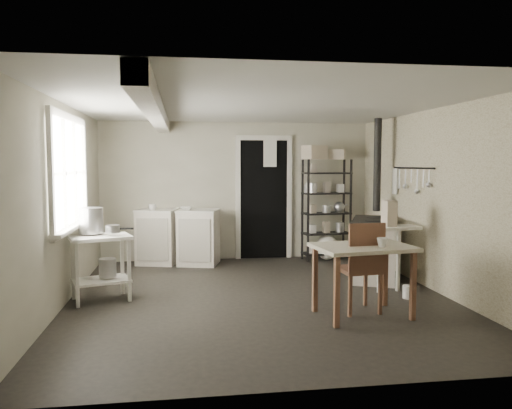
{
  "coord_description": "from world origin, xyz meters",
  "views": [
    {
      "loc": [
        -0.9,
        -5.84,
        1.61
      ],
      "look_at": [
        0.0,
        0.3,
        1.1
      ],
      "focal_mm": 35.0,
      "sensor_mm": 36.0,
      "label": 1
    }
  ],
  "objects": [
    {
      "name": "floor",
      "position": [
        0.0,
        0.0,
        0.0
      ],
      "size": [
        5.0,
        5.0,
        0.0
      ],
      "primitive_type": "plane",
      "color": "black",
      "rests_on": "ground"
    },
    {
      "name": "ceiling",
      "position": [
        0.0,
        0.0,
        2.3
      ],
      "size": [
        5.0,
        5.0,
        0.0
      ],
      "primitive_type": "plane",
      "rotation": [
        3.14,
        0.0,
        0.0
      ],
      "color": "beige",
      "rests_on": "wall_back"
    },
    {
      "name": "wall_back",
      "position": [
        0.0,
        2.5,
        1.15
      ],
      "size": [
        4.5,
        0.02,
        2.3
      ],
      "primitive_type": "cube",
      "color": "#BCB6A0",
      "rests_on": "ground"
    },
    {
      "name": "wall_front",
      "position": [
        0.0,
        -2.5,
        1.15
      ],
      "size": [
        4.5,
        0.02,
        2.3
      ],
      "primitive_type": "cube",
      "color": "#BCB6A0",
      "rests_on": "ground"
    },
    {
      "name": "wall_left",
      "position": [
        -2.25,
        0.0,
        1.15
      ],
      "size": [
        0.02,
        5.0,
        2.3
      ],
      "primitive_type": "cube",
      "color": "#BCB6A0",
      "rests_on": "ground"
    },
    {
      "name": "wall_right",
      "position": [
        2.25,
        0.0,
        1.15
      ],
      "size": [
        0.02,
        5.0,
        2.3
      ],
      "primitive_type": "cube",
      "color": "#BCB6A0",
      "rests_on": "ground"
    },
    {
      "name": "window",
      "position": [
        -2.22,
        0.2,
        1.5
      ],
      "size": [
        0.12,
        1.76,
        1.28
      ],
      "primitive_type": null,
      "color": "silver",
      "rests_on": "wall_left"
    },
    {
      "name": "doorway",
      "position": [
        0.45,
        2.47,
        1.0
      ],
      "size": [
        0.96,
        0.1,
        2.08
      ],
      "primitive_type": null,
      "color": "silver",
      "rests_on": "ground"
    },
    {
      "name": "ceiling_beam",
      "position": [
        -1.2,
        0.0,
        2.2
      ],
      "size": [
        0.18,
        5.0,
        0.18
      ],
      "primitive_type": null,
      "color": "silver",
      "rests_on": "ceiling"
    },
    {
      "name": "wallpaper_panel",
      "position": [
        2.24,
        0.0,
        1.15
      ],
      "size": [
        0.01,
        5.0,
        2.3
      ],
      "primitive_type": null,
      "color": "beige",
      "rests_on": "wall_right"
    },
    {
      "name": "utensil_rail",
      "position": [
        2.19,
        0.6,
        1.55
      ],
      "size": [
        0.06,
        1.2,
        0.44
      ],
      "primitive_type": null,
      "color": "#BCBCBF",
      "rests_on": "wall_right"
    },
    {
      "name": "prep_table",
      "position": [
        -1.87,
        0.13,
        0.4
      ],
      "size": [
        0.79,
        0.67,
        0.77
      ],
      "primitive_type": null,
      "rotation": [
        0.0,
        0.0,
        0.32
      ],
      "color": "silver",
      "rests_on": "ground"
    },
    {
      "name": "stockpot",
      "position": [
        -1.99,
        0.24,
        0.94
      ],
      "size": [
        0.36,
        0.36,
        0.3
      ],
      "primitive_type": "cylinder",
      "rotation": [
        0.0,
        0.0,
        -0.35
      ],
      "color": "#BCBCBF",
      "rests_on": "prep_table"
    },
    {
      "name": "saucepan",
      "position": [
        -1.72,
        0.1,
        0.85
      ],
      "size": [
        0.22,
        0.22,
        0.09
      ],
      "primitive_type": "cylinder",
      "rotation": [
        0.0,
        0.0,
        0.4
      ],
      "color": "#BCBCBF",
      "rests_on": "prep_table"
    },
    {
      "name": "bucket",
      "position": [
        -1.79,
        0.15,
        0.39
      ],
      "size": [
        0.21,
        0.21,
        0.22
      ],
      "primitive_type": "cylinder",
      "rotation": [
        0.0,
        0.0,
        -0.06
      ],
      "color": "#BCBCBF",
      "rests_on": "prep_table"
    },
    {
      "name": "base_cabinets",
      "position": [
        -0.99,
        2.18,
        0.46
      ],
      "size": [
        1.44,
        0.9,
        0.88
      ],
      "primitive_type": null,
      "rotation": [
        0.0,
        0.0,
        -0.26
      ],
      "color": "silver",
      "rests_on": "ground"
    },
    {
      "name": "mixing_bowl",
      "position": [
        -0.87,
        2.08,
        0.95
      ],
      "size": [
        0.28,
        0.28,
        0.06
      ],
      "primitive_type": "imported",
      "rotation": [
        0.0,
        0.0,
        0.12
      ],
      "color": "silver",
      "rests_on": "base_cabinets"
    },
    {
      "name": "counter_cup",
      "position": [
        -1.38,
        2.08,
        0.97
      ],
      "size": [
        0.14,
        0.14,
        0.09
      ],
      "primitive_type": "imported",
      "rotation": [
        0.0,
        0.0,
        -0.23
      ],
      "color": "silver",
      "rests_on": "base_cabinets"
    },
    {
      "name": "shelf_rack",
      "position": [
        1.47,
        2.21,
        0.95
      ],
      "size": [
        0.83,
        0.4,
        1.68
      ],
      "primitive_type": null,
      "rotation": [
        0.0,
        0.0,
        0.12
      ],
      "color": "black",
      "rests_on": "ground"
    },
    {
      "name": "shelf_jar",
      "position": [
        1.14,
        2.24,
        1.37
      ],
      "size": [
        0.1,
        0.11,
        0.2
      ],
      "primitive_type": "imported",
      "rotation": [
        0.0,
        0.0,
        -0.17
      ],
      "color": "silver",
      "rests_on": "shelf_rack"
    },
    {
      "name": "storage_box_a",
      "position": [
        1.24,
        2.15,
        2.01
      ],
      "size": [
        0.41,
        0.39,
        0.23
      ],
      "primitive_type": "cube",
      "rotation": [
        0.0,
        0.0,
        0.39
      ],
      "color": "beige",
      "rests_on": "shelf_rack"
    },
    {
      "name": "storage_box_b",
      "position": [
        1.65,
        2.23,
        1.99
      ],
      "size": [
        0.33,
        0.32,
        0.16
      ],
      "primitive_type": "cube",
      "rotation": [
        0.0,
        0.0,
        -0.39
      ],
      "color": "beige",
      "rests_on": "shelf_rack"
    },
    {
      "name": "stove",
      "position": [
        1.74,
        0.76,
        0.44
      ],
      "size": [
        0.96,
        1.21,
        0.83
      ],
      "primitive_type": null,
      "rotation": [
        0.0,
        0.0,
        -0.41
      ],
      "color": "silver",
      "rests_on": "ground"
    },
    {
      "name": "stovepipe",
      "position": [
        1.95,
        1.22,
        1.59
      ],
      "size": [
        0.14,
        0.14,
        1.39
      ],
      "primitive_type": null,
      "rotation": [
        0.0,
        0.0,
        -0.4
      ],
      "color": "black",
      "rests_on": "stove"
    },
    {
      "name": "side_ledge",
      "position": [
        1.76,
        0.04,
        0.43
      ],
      "size": [
        0.58,
        0.38,
        0.83
      ],
      "primitive_type": null,
      "rotation": [
        0.0,
        0.0,
        0.17
      ],
      "color": "silver",
      "rests_on": "ground"
    },
    {
      "name": "oats_box",
      "position": [
        1.65,
        0.05,
        1.01
      ],
      "size": [
        0.13,
        0.22,
        0.32
      ],
      "primitive_type": "cube",
      "rotation": [
        0.0,
        0.0,
        -0.02
      ],
      "color": "beige",
      "rests_on": "side_ledge"
    },
    {
      "name": "work_table",
      "position": [
        0.97,
        -0.88,
        0.38
      ],
      "size": [
        1.07,
        0.82,
        0.75
      ],
      "primitive_type": null,
      "rotation": [
        0.0,
        0.0,
        0.13
      ],
      "color": "beige",
      "rests_on": "ground"
    },
    {
      "name": "table_cup",
      "position": [
        1.11,
        -1.02,
        0.81
      ],
      "size": [
        0.14,
        0.14,
        0.1
      ],
      "primitive_type": "imported",
      "rotation": [
        0.0,
        0.0,
        0.37
      ],
      "color": "silver",
      "rests_on": "work_table"
    },
    {
      "name": "chair",
      "position": [
        0.98,
        -0.71,
        0.48
      ],
      "size": [
        0.45,
        0.47,
        0.99
      ],
      "primitive_type": null,
      "rotation": [
        0.0,
        0.0,
        0.1
      ],
      "color": "brown",
      "rests_on": "ground"
    },
    {
      "name": "flour_sack",
      "position": [
        1.47,
        2.15,
        0.24
      ],
      "size": [
        0.41,
        0.36,
        0.43
      ],
      "primitive_type": "ellipsoid",
      "rotation": [
        0.0,
        0.0,
        -0.17
      ],
      "color": "silver",
      "rests_on": "ground"
    },
    {
      "name": "floor_crock",
      "position": [
        1.75,
        -0.3,
        0.07
      ],
      "size": [
        0.13,
        0.13,
        0.16
      ],
      "primitive_type": "cylinder",
      "rotation": [
        0.0,
        0.0,
        -0.04
      ],
      "color": "silver",
      "rests_on": "ground"
    }
  ]
}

